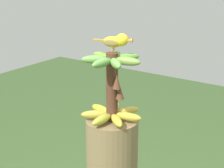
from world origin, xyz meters
TOP-DOWN VIEW (x-y plane):
  - banana_bunch at (-0.00, -0.00)m, footprint 0.27×0.28m
  - perched_bird at (0.03, -0.00)m, footprint 0.07×0.18m

SIDE VIEW (x-z plane):
  - banana_bunch at x=0.00m, z-range 1.06..1.37m
  - perched_bird at x=0.03m, z-range 1.37..1.45m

